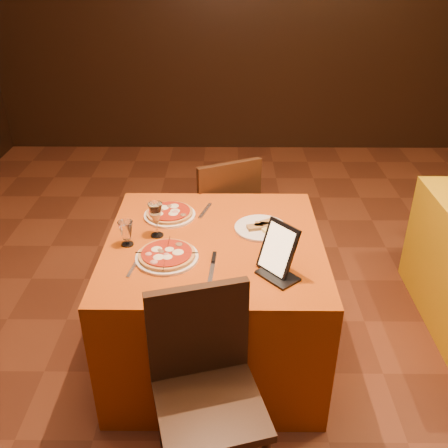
{
  "coord_description": "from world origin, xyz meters",
  "views": [
    {
      "loc": [
        -0.49,
        -2.0,
        2.07
      ],
      "look_at": [
        -0.5,
        0.15,
        0.86
      ],
      "focal_mm": 40.0,
      "sensor_mm": 36.0,
      "label": 1
    }
  ],
  "objects_px": {
    "chair_main_far": "(218,215)",
    "tablet": "(278,249)",
    "wine_glass": "(156,220)",
    "chair_main_near": "(210,406)",
    "pizza_near": "(167,256)",
    "pizza_far": "(170,214)",
    "water_glass": "(126,234)",
    "main_table": "(215,300)"
  },
  "relations": [
    {
      "from": "water_glass",
      "to": "pizza_far",
      "type": "bearing_deg",
      "value": 58.92
    },
    {
      "from": "pizza_near",
      "to": "wine_glass",
      "type": "distance_m",
      "value": 0.24
    },
    {
      "from": "chair_main_far",
      "to": "wine_glass",
      "type": "distance_m",
      "value": 0.91
    },
    {
      "from": "chair_main_far",
      "to": "pizza_far",
      "type": "distance_m",
      "value": 0.69
    },
    {
      "from": "chair_main_far",
      "to": "pizza_far",
      "type": "height_order",
      "value": "chair_main_far"
    },
    {
      "from": "tablet",
      "to": "pizza_far",
      "type": "bearing_deg",
      "value": -174.48
    },
    {
      "from": "tablet",
      "to": "wine_glass",
      "type": "bearing_deg",
      "value": -158.67
    },
    {
      "from": "chair_main_far",
      "to": "water_glass",
      "type": "distance_m",
      "value": 1.03
    },
    {
      "from": "chair_main_far",
      "to": "water_glass",
      "type": "xyz_separation_m",
      "value": [
        -0.43,
        -0.86,
        0.36
      ]
    },
    {
      "from": "pizza_far",
      "to": "tablet",
      "type": "height_order",
      "value": "tablet"
    },
    {
      "from": "main_table",
      "to": "pizza_near",
      "type": "bearing_deg",
      "value": -143.38
    },
    {
      "from": "pizza_far",
      "to": "water_glass",
      "type": "height_order",
      "value": "water_glass"
    },
    {
      "from": "main_table",
      "to": "pizza_near",
      "type": "height_order",
      "value": "pizza_near"
    },
    {
      "from": "main_table",
      "to": "chair_main_near",
      "type": "xyz_separation_m",
      "value": [
        0.0,
        -0.79,
        0.08
      ]
    },
    {
      "from": "main_table",
      "to": "pizza_near",
      "type": "relative_size",
      "value": 3.63
    },
    {
      "from": "wine_glass",
      "to": "water_glass",
      "type": "distance_m",
      "value": 0.17
    },
    {
      "from": "pizza_near",
      "to": "chair_main_near",
      "type": "bearing_deg",
      "value": -70.33
    },
    {
      "from": "chair_main_near",
      "to": "chair_main_far",
      "type": "xyz_separation_m",
      "value": [
        0.0,
        1.6,
        0.0
      ]
    },
    {
      "from": "chair_main_near",
      "to": "tablet",
      "type": "relative_size",
      "value": 3.73
    },
    {
      "from": "pizza_near",
      "to": "main_table",
      "type": "bearing_deg",
      "value": 36.62
    },
    {
      "from": "pizza_near",
      "to": "wine_glass",
      "type": "bearing_deg",
      "value": 109.06
    },
    {
      "from": "pizza_far",
      "to": "chair_main_far",
      "type": "bearing_deg",
      "value": 65.55
    },
    {
      "from": "pizza_far",
      "to": "tablet",
      "type": "relative_size",
      "value": 1.17
    },
    {
      "from": "pizza_far",
      "to": "tablet",
      "type": "xyz_separation_m",
      "value": [
        0.55,
        -0.52,
        0.1
      ]
    },
    {
      "from": "main_table",
      "to": "wine_glass",
      "type": "height_order",
      "value": "wine_glass"
    },
    {
      "from": "chair_main_near",
      "to": "pizza_near",
      "type": "distance_m",
      "value": 0.73
    },
    {
      "from": "main_table",
      "to": "tablet",
      "type": "bearing_deg",
      "value": -41.57
    },
    {
      "from": "chair_main_near",
      "to": "water_glass",
      "type": "xyz_separation_m",
      "value": [
        -0.43,
        0.75,
        0.36
      ]
    },
    {
      "from": "chair_main_near",
      "to": "water_glass",
      "type": "relative_size",
      "value": 7.0
    },
    {
      "from": "chair_main_far",
      "to": "wine_glass",
      "type": "relative_size",
      "value": 4.79
    },
    {
      "from": "main_table",
      "to": "chair_main_far",
      "type": "distance_m",
      "value": 0.82
    },
    {
      "from": "main_table",
      "to": "wine_glass",
      "type": "relative_size",
      "value": 5.79
    },
    {
      "from": "chair_main_near",
      "to": "pizza_near",
      "type": "relative_size",
      "value": 3.0
    },
    {
      "from": "main_table",
      "to": "tablet",
      "type": "height_order",
      "value": "tablet"
    },
    {
      "from": "chair_main_near",
      "to": "water_glass",
      "type": "height_order",
      "value": "chair_main_near"
    },
    {
      "from": "main_table",
      "to": "chair_main_far",
      "type": "relative_size",
      "value": 1.21
    },
    {
      "from": "main_table",
      "to": "pizza_near",
      "type": "distance_m",
      "value": 0.48
    },
    {
      "from": "pizza_near",
      "to": "wine_glass",
      "type": "relative_size",
      "value": 1.59
    },
    {
      "from": "wine_glass",
      "to": "tablet",
      "type": "height_order",
      "value": "tablet"
    },
    {
      "from": "chair_main_near",
      "to": "chair_main_far",
      "type": "distance_m",
      "value": 1.6
    },
    {
      "from": "chair_main_far",
      "to": "tablet",
      "type": "xyz_separation_m",
      "value": [
        0.3,
        -1.08,
        0.41
      ]
    },
    {
      "from": "chair_main_far",
      "to": "wine_glass",
      "type": "xyz_separation_m",
      "value": [
        -0.3,
        -0.77,
        0.39
      ]
    }
  ]
}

